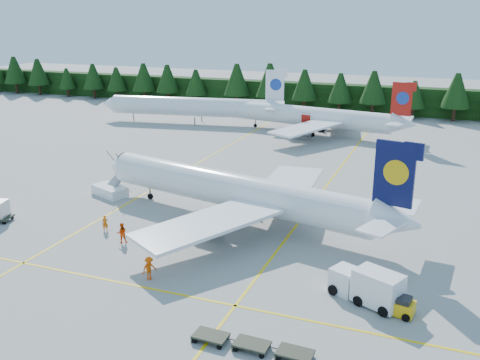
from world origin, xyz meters
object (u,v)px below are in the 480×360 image
(airstairs, at_px, (112,188))
(baggage_tug, at_px, (397,305))
(airliner_navy, at_px, (227,190))
(service_truck, at_px, (366,285))
(airliner_red, at_px, (307,116))

(airstairs, xyz_separation_m, baggage_tug, (34.78, -15.47, -0.21))
(airstairs, relative_size, baggage_tug, 2.50)
(airliner_navy, distance_m, service_truck, 20.50)
(airliner_navy, height_order, airliner_red, airliner_navy)
(airliner_red, xyz_separation_m, baggage_tug, (21.77, -58.58, -2.43))
(airstairs, bearing_deg, airliner_red, 94.93)
(airliner_navy, distance_m, airliner_red, 45.40)
(service_truck, bearing_deg, airliner_red, 132.72)
(airliner_navy, bearing_deg, airliner_red, 106.77)
(airstairs, bearing_deg, airliner_navy, 13.92)
(service_truck, distance_m, baggage_tug, 2.75)
(airliner_navy, xyz_separation_m, service_truck, (16.36, -12.21, -1.88))
(service_truck, bearing_deg, airliner_navy, 167.41)
(airliner_navy, bearing_deg, baggage_tug, -22.20)
(baggage_tug, bearing_deg, service_truck, 166.73)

